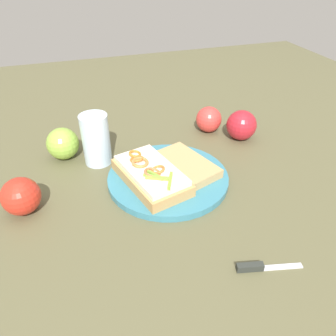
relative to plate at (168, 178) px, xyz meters
name	(u,v)px	position (x,y,z in m)	size (l,w,h in m)	color
ground_plane	(168,181)	(0.00, 0.00, -0.01)	(2.00, 2.00, 0.00)	brown
plate	(168,178)	(0.00, 0.00, 0.00)	(0.27, 0.27, 0.02)	teal
sandwich	(151,175)	(-0.01, 0.04, 0.03)	(0.21, 0.15, 0.05)	tan
bread_slice_side	(184,166)	(0.01, -0.04, 0.02)	(0.16, 0.10, 0.02)	tan
apple_0	(21,196)	(-0.01, 0.31, 0.03)	(0.08, 0.08, 0.08)	red
apple_1	(241,125)	(0.12, -0.25, 0.03)	(0.08, 0.08, 0.08)	#AC1D27
apple_2	(209,119)	(0.19, -0.18, 0.03)	(0.07, 0.07, 0.07)	red
apple_3	(63,144)	(0.17, 0.22, 0.03)	(0.08, 0.08, 0.08)	#89B53E
drinking_glass	(96,139)	(0.13, 0.14, 0.05)	(0.07, 0.07, 0.12)	silver
knife	(260,267)	(-0.28, -0.07, 0.00)	(0.04, 0.11, 0.01)	silver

